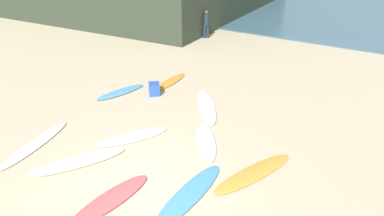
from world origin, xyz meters
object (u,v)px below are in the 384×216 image
Objects in this scene: surfboard_1 at (78,161)px; surfboard_9 at (36,144)px; surfboard_0 at (170,82)px; beach_cooler at (154,89)px; surfboard_7 at (206,142)px; surfboard_3 at (111,199)px; surfboard_10 at (190,194)px; surfboard_5 at (132,137)px; surfboard_6 at (207,107)px; surfboard_2 at (121,92)px; surfboard_8 at (254,173)px; beachgoer_near at (206,23)px.

surfboard_1 is 0.96× the size of surfboard_9.
surfboard_0 reaches higher than surfboard_9.
surfboard_7 is at bearing -27.05° from beach_cooler.
beach_cooler reaches higher than surfboard_3.
surfboard_1 and surfboard_10 have the same top height.
surfboard_6 is (0.81, 2.82, 0.01)m from surfboard_5.
surfboard_5 is 2.93m from surfboard_6.
surfboard_2 is 6.33m from surfboard_8.
surfboard_6 is at bearing 83.54° from surfboard_7.
surfboard_0 is at bearing 98.55° from beach_cooler.
surfboard_6 is at bearing -19.02° from surfboard_8.
surfboard_0 is 6.64m from surfboard_3.
surfboard_5 is (2.53, -2.03, -0.01)m from surfboard_2.
surfboard_3 is 4.93m from surfboard_6.
surfboard_8 is at bearing -173.85° from surfboard_9.
surfboard_2 is at bearing -97.81° from surfboard_9.
surfboard_5 is 0.88× the size of surfboard_10.
surfboard_10 is at bearing 173.79° from surfboard_9.
surfboard_8 is at bearing 177.94° from surfboard_2.
surfboard_1 is 1.77m from surfboard_3.
surfboard_3 and surfboard_10 have the same top height.
surfboard_8 is (3.61, 0.47, 0.01)m from surfboard_5.
surfboard_5 is 2.68m from surfboard_9.
surfboard_7 is 0.78× the size of surfboard_8.
surfboard_5 is (-1.37, 2.08, -0.01)m from surfboard_3.
surfboard_2 is at bearing 58.68° from surfboard_0.
surfboard_0 is 1.04× the size of surfboard_3.
surfboard_7 is 4.79m from surfboard_9.
surfboard_7 is 3.72m from beach_cooler.
surfboard_7 is 11.31m from beachgoer_near.
surfboard_2 is at bearing -24.56° from surfboard_6.
surfboard_1 is at bearing -71.85° from surfboard_5.
surfboard_2 is (-2.19, 3.66, -0.00)m from surfboard_1.
surfboard_6 is (2.39, -1.05, 0.01)m from surfboard_0.
surfboard_0 is at bearing -48.11° from surfboard_1.
surfboard_10 is (1.89, -3.81, -0.00)m from surfboard_6.
beachgoer_near is (-3.64, 12.22, 0.85)m from surfboard_1.
surfboard_2 is 4.57m from surfboard_7.
surfboard_5 is 2.88m from surfboard_10.
surfboard_0 is 0.99× the size of surfboard_5.
beach_cooler is at bearing -47.00° from surfboard_1.
surfboard_9 is at bearing -97.94° from beach_cooler.
surfboard_5 is 2.15m from surfboard_7.
surfboard_9 is (-0.44, -5.64, -0.00)m from surfboard_0.
surfboard_5 is at bearing 169.72° from surfboard_7.
surfboard_5 is at bearing -62.41° from beach_cooler.
surfboard_1 is at bearing 12.84° from surfboard_10.
surfboard_10 reaches higher than surfboard_9.
surfboard_0 is at bearing -47.57° from surfboard_10.
surfboard_9 is at bearing -123.74° from beachgoer_near.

